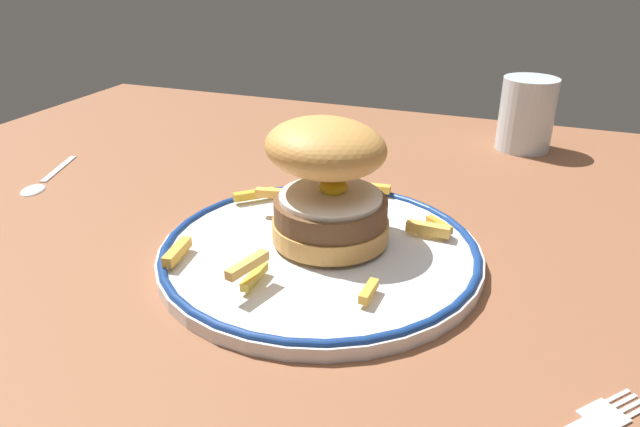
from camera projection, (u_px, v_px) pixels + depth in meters
ground_plane at (270, 260)px, 57.28cm from camera, size 112.59×101.28×4.00cm
dinner_plate at (320, 251)px, 53.04cm from camera, size 29.11×29.11×1.60cm
burger at (328, 178)px, 52.18cm from camera, size 15.24×15.15×11.10cm
fries_pile at (312, 219)px, 55.83cm from camera, size 22.92×24.68×2.43cm
water_glass at (526, 118)px, 79.49cm from camera, size 7.31×7.31×9.77cm
spoon at (39, 183)px, 68.94cm from camera, size 5.98×13.12×0.90cm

